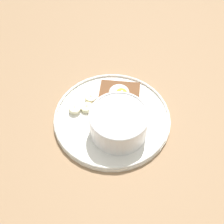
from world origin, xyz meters
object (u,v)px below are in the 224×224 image
Objects in this scene: oatmeal_bowl at (119,123)px; poached_egg at (121,94)px; banana_slice_front at (75,109)px; banana_slice_left at (91,98)px; banana_slice_back at (87,107)px; toast_slice at (121,98)px.

oatmeal_bowl reaches higher than poached_egg.
poached_egg is at bearing 122.96° from banana_slice_front.
banana_slice_back is (2.94, 0.05, -0.06)cm from banana_slice_left.
banana_slice_left is at bearing -73.49° from toast_slice.
toast_slice and banana_slice_left have the same top height.
oatmeal_bowl is at bearing 12.98° from poached_egg.
toast_slice is 1.51× the size of poached_egg.
banana_slice_left is at bearing -75.96° from poached_egg.
oatmeal_bowl reaches higher than banana_slice_back.
banana_slice_front reaches higher than toast_slice.
oatmeal_bowl is 3.83× the size of banana_slice_front.
toast_slice and banana_slice_back have the same top height.
toast_slice is at bearing 126.33° from banana_slice_back.
poached_egg is 2.23× the size of banana_slice_front.
poached_egg is 1.95× the size of banana_slice_back.
banana_slice_left is (2.01, -6.78, -0.11)cm from toast_slice.
toast_slice is 3.37× the size of banana_slice_front.
banana_slice_front is at bearing -55.48° from toast_slice.
oatmeal_bowl is at bearing 66.81° from banana_slice_back.
poached_egg reaches higher than banana_slice_back.
poached_egg is 11.22cm from banana_slice_front.
oatmeal_bowl reaches higher than banana_slice_front.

